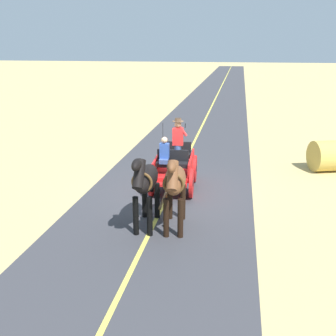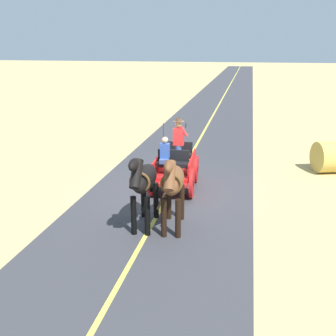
# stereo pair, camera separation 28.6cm
# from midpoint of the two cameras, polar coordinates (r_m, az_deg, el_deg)

# --- Properties ---
(ground_plane) EXTENTS (200.00, 200.00, 0.00)m
(ground_plane) POSITION_cam_midpoint_polar(r_m,az_deg,el_deg) (13.13, -0.27, -3.34)
(ground_plane) COLOR tan
(road_surface) EXTENTS (5.48, 160.00, 0.01)m
(road_surface) POSITION_cam_midpoint_polar(r_m,az_deg,el_deg) (13.13, -0.27, -3.33)
(road_surface) COLOR #38383D
(road_surface) RESTS_ON ground
(road_centre_stripe) EXTENTS (0.12, 160.00, 0.00)m
(road_centre_stripe) POSITION_cam_midpoint_polar(r_m,az_deg,el_deg) (13.13, -0.27, -3.31)
(road_centre_stripe) COLOR #DBCC4C
(road_centre_stripe) RESTS_ON road_surface
(horse_drawn_carriage) EXTENTS (1.51, 4.51, 2.50)m
(horse_drawn_carriage) POSITION_cam_midpoint_polar(r_m,az_deg,el_deg) (13.03, 0.29, 0.28)
(horse_drawn_carriage) COLOR red
(horse_drawn_carriage) RESTS_ON ground
(horse_near_side) EXTENTS (0.69, 2.14, 2.21)m
(horse_near_side) POSITION_cam_midpoint_polar(r_m,az_deg,el_deg) (9.97, 0.18, -2.21)
(horse_near_side) COLOR brown
(horse_near_side) RESTS_ON ground
(horse_off_side) EXTENTS (0.61, 2.13, 2.21)m
(horse_off_side) POSITION_cam_midpoint_polar(r_m,az_deg,el_deg) (10.10, -4.14, -2.00)
(horse_off_side) COLOR black
(horse_off_side) RESTS_ON ground
(hay_bale) EXTENTS (1.41, 1.47, 1.20)m
(hay_bale) POSITION_cam_midpoint_polar(r_m,az_deg,el_deg) (16.17, 21.93, 1.67)
(hay_bale) COLOR gold
(hay_bale) RESTS_ON ground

